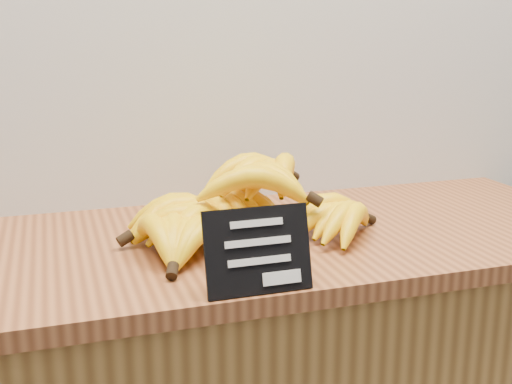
% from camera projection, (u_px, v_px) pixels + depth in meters
% --- Properties ---
extents(counter_top, '(1.37, 0.54, 0.03)m').
position_uv_depth(counter_top, '(247.00, 242.00, 1.14)').
color(counter_top, '#96552E').
rests_on(counter_top, counter).
extents(chalkboard_sign, '(0.15, 0.04, 0.12)m').
position_uv_depth(chalkboard_sign, '(258.00, 251.00, 0.88)').
color(chalkboard_sign, black).
rests_on(chalkboard_sign, counter_top).
extents(banana_pile, '(0.50, 0.36, 0.13)m').
position_uv_depth(banana_pile, '(231.00, 208.00, 1.11)').
color(banana_pile, yellow).
rests_on(banana_pile, counter_top).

